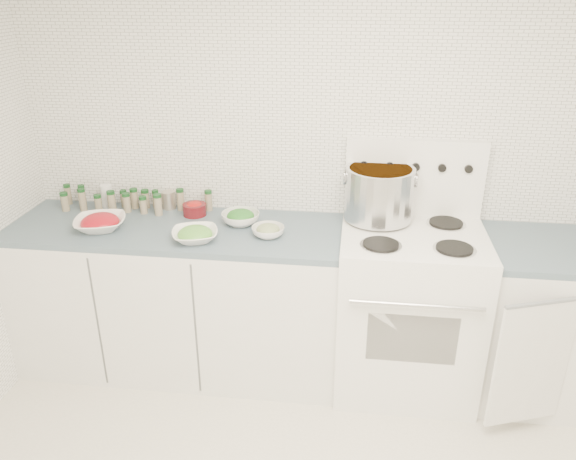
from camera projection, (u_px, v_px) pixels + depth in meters
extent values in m
cube|color=white|center=(329.00, 154.00, 3.16)|extent=(3.50, 0.02, 2.50)
cube|color=white|center=(181.00, 299.00, 3.30)|extent=(1.85, 0.62, 0.86)
cube|color=#4B6570|center=(175.00, 229.00, 3.12)|extent=(1.85, 0.62, 0.03)
cube|color=white|center=(407.00, 311.00, 3.13)|extent=(0.76, 0.65, 0.92)
cube|color=black|center=(412.00, 339.00, 2.82)|extent=(0.45, 0.01, 0.28)
cylinder|color=silver|center=(417.00, 305.00, 2.69)|extent=(0.65, 0.02, 0.02)
cube|color=white|center=(415.00, 236.00, 2.94)|extent=(0.76, 0.65, 0.01)
cube|color=white|center=(414.00, 178.00, 3.11)|extent=(0.76, 0.06, 0.43)
cylinder|color=silver|center=(381.00, 245.00, 2.81)|extent=(0.21, 0.21, 0.01)
cylinder|color=black|center=(381.00, 244.00, 2.81)|extent=(0.18, 0.18, 0.01)
cylinder|color=silver|center=(454.00, 249.00, 2.77)|extent=(0.21, 0.21, 0.01)
cylinder|color=black|center=(455.00, 248.00, 2.77)|extent=(0.18, 0.18, 0.01)
cylinder|color=silver|center=(379.00, 220.00, 3.10)|extent=(0.21, 0.21, 0.01)
cylinder|color=black|center=(379.00, 219.00, 3.10)|extent=(0.18, 0.18, 0.01)
cylinder|color=silver|center=(446.00, 224.00, 3.06)|extent=(0.21, 0.21, 0.01)
cylinder|color=black|center=(446.00, 222.00, 3.06)|extent=(0.18, 0.18, 0.01)
cylinder|color=black|center=(364.00, 165.00, 3.09)|extent=(0.04, 0.02, 0.04)
cylinder|color=black|center=(390.00, 166.00, 3.07)|extent=(0.04, 0.02, 0.04)
cylinder|color=black|center=(416.00, 167.00, 3.05)|extent=(0.04, 0.02, 0.04)
cylinder|color=black|center=(442.00, 168.00, 3.04)|extent=(0.04, 0.02, 0.04)
cylinder|color=black|center=(469.00, 169.00, 3.02)|extent=(0.04, 0.02, 0.04)
cube|color=white|center=(560.00, 324.00, 3.06)|extent=(0.89, 0.62, 0.86)
cube|color=white|center=(531.00, 364.00, 2.75)|extent=(0.38, 0.15, 0.70)
cylinder|color=silver|center=(379.00, 193.00, 3.05)|extent=(0.37, 0.37, 0.29)
cylinder|color=#C6721B|center=(381.00, 171.00, 3.00)|extent=(0.34, 0.34, 0.03)
torus|color=silver|center=(344.00, 177.00, 3.04)|extent=(0.01, 0.09, 0.09)
torus|color=silver|center=(416.00, 180.00, 2.99)|extent=(0.01, 0.09, 0.09)
imported|color=white|center=(100.00, 224.00, 3.06)|extent=(0.34, 0.34, 0.07)
ellipsoid|color=red|center=(100.00, 221.00, 3.06)|extent=(0.20, 0.20, 0.09)
imported|color=white|center=(195.00, 235.00, 2.93)|extent=(0.30, 0.30, 0.06)
ellipsoid|color=#469330|center=(195.00, 233.00, 2.93)|extent=(0.17, 0.17, 0.08)
imported|color=white|center=(241.00, 218.00, 3.13)|extent=(0.28, 0.28, 0.07)
ellipsoid|color=#1B5F1C|center=(241.00, 215.00, 3.12)|extent=(0.15, 0.15, 0.07)
imported|color=white|center=(268.00, 232.00, 2.98)|extent=(0.20, 0.20, 0.05)
ellipsoid|color=#344E1F|center=(268.00, 229.00, 2.98)|extent=(0.13, 0.13, 0.06)
cylinder|color=#520E13|center=(195.00, 210.00, 3.25)|extent=(0.14, 0.14, 0.07)
ellipsoid|color=#A41A0B|center=(194.00, 206.00, 3.24)|extent=(0.10, 0.10, 0.05)
cylinder|color=white|center=(107.00, 196.00, 3.36)|extent=(0.08, 0.08, 0.14)
cylinder|color=#B5A899|center=(169.00, 200.00, 3.34)|extent=(0.10, 0.10, 0.11)
cylinder|color=gray|center=(68.00, 196.00, 3.40)|extent=(0.04, 0.04, 0.11)
cylinder|color=#123F18|center=(67.00, 186.00, 3.38)|extent=(0.04, 0.04, 0.02)
cylinder|color=gray|center=(83.00, 197.00, 3.37)|extent=(0.04, 0.04, 0.11)
cylinder|color=#123F18|center=(81.00, 186.00, 3.35)|extent=(0.04, 0.04, 0.02)
cylinder|color=gray|center=(124.00, 200.00, 3.37)|extent=(0.04, 0.04, 0.09)
cylinder|color=#123F18|center=(123.00, 192.00, 3.34)|extent=(0.04, 0.04, 0.02)
cylinder|color=gray|center=(134.00, 200.00, 3.34)|extent=(0.04, 0.04, 0.11)
cylinder|color=#123F18|center=(133.00, 190.00, 3.31)|extent=(0.05, 0.05, 0.02)
cylinder|color=gray|center=(146.00, 200.00, 3.35)|extent=(0.04, 0.04, 0.10)
cylinder|color=#123F18|center=(145.00, 191.00, 3.33)|extent=(0.05, 0.05, 0.02)
cylinder|color=gray|center=(156.00, 200.00, 3.35)|extent=(0.04, 0.04, 0.09)
cylinder|color=#123F18|center=(155.00, 192.00, 3.33)|extent=(0.04, 0.04, 0.02)
cylinder|color=gray|center=(181.00, 201.00, 3.31)|extent=(0.04, 0.04, 0.11)
cylinder|color=#123F18|center=(180.00, 190.00, 3.29)|extent=(0.04, 0.04, 0.02)
cylinder|color=gray|center=(209.00, 202.00, 3.31)|extent=(0.04, 0.04, 0.11)
cylinder|color=#123F18|center=(208.00, 192.00, 3.28)|extent=(0.04, 0.04, 0.02)
cylinder|color=gray|center=(65.00, 203.00, 3.31)|extent=(0.04, 0.04, 0.10)
cylinder|color=#123F18|center=(64.00, 194.00, 3.28)|extent=(0.05, 0.05, 0.02)
cylinder|color=gray|center=(83.00, 201.00, 3.30)|extent=(0.04, 0.04, 0.12)
cylinder|color=#123F18|center=(81.00, 190.00, 3.27)|extent=(0.04, 0.04, 0.02)
cylinder|color=gray|center=(99.00, 205.00, 3.29)|extent=(0.04, 0.04, 0.09)
cylinder|color=#123F18|center=(97.00, 196.00, 3.27)|extent=(0.04, 0.04, 0.02)
cylinder|color=gray|center=(112.00, 203.00, 3.29)|extent=(0.05, 0.05, 0.11)
cylinder|color=#123F18|center=(111.00, 193.00, 3.27)|extent=(0.05, 0.05, 0.02)
cylinder|color=gray|center=(127.00, 204.00, 3.29)|extent=(0.04, 0.04, 0.10)
cylinder|color=#123F18|center=(126.00, 195.00, 3.26)|extent=(0.05, 0.05, 0.02)
cylinder|color=gray|center=(144.00, 206.00, 3.27)|extent=(0.04, 0.04, 0.09)
cylinder|color=#123F18|center=(143.00, 198.00, 3.25)|extent=(0.04, 0.04, 0.02)
cylinder|color=gray|center=(158.00, 206.00, 3.24)|extent=(0.05, 0.05, 0.11)
cylinder|color=#123F18|center=(157.00, 196.00, 3.22)|extent=(0.05, 0.05, 0.02)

